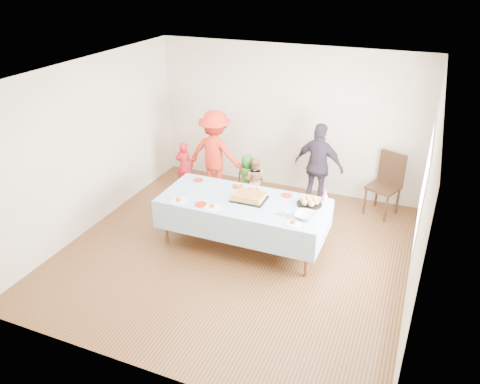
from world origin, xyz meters
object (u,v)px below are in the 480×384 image
object	(u,v)px
party_table	(243,203)
adult_left	(215,154)
birthday_cake	(249,197)
dining_chair	(387,180)

from	to	relation	value
party_table	adult_left	world-z (taller)	adult_left
birthday_cake	party_table	bearing A→B (deg)	-144.76
birthday_cake	dining_chair	world-z (taller)	dining_chair
party_table	birthday_cake	bearing A→B (deg)	35.24
birthday_cake	dining_chair	bearing A→B (deg)	45.86
party_table	birthday_cake	size ratio (longest dim) A/B	4.92
birthday_cake	dining_chair	size ratio (longest dim) A/B	0.47
birthday_cake	adult_left	world-z (taller)	adult_left
adult_left	dining_chair	bearing A→B (deg)	-170.62
party_table	birthday_cake	xyz separation A→B (m)	(0.07, 0.05, 0.10)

